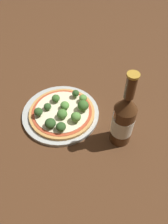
% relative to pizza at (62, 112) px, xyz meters
% --- Properties ---
extents(ground_plane, '(3.00, 3.00, 0.00)m').
position_rel_pizza_xyz_m(ground_plane, '(-0.03, 0.01, -0.02)').
color(ground_plane, '#4C2D19').
extents(plate, '(0.25, 0.25, 0.01)m').
position_rel_pizza_xyz_m(plate, '(-0.01, 0.00, -0.01)').
color(plate, '#B2B7B2').
rests_on(plate, ground_plane).
extents(pizza, '(0.21, 0.21, 0.01)m').
position_rel_pizza_xyz_m(pizza, '(0.00, 0.00, 0.00)').
color(pizza, tan).
rests_on(pizza, plate).
extents(broccoli_floret_0, '(0.03, 0.03, 0.02)m').
position_rel_pizza_xyz_m(broccoli_floret_0, '(-0.04, 0.02, 0.02)').
color(broccoli_floret_0, '#89A866').
rests_on(broccoli_floret_0, pizza).
extents(broccoli_floret_1, '(0.03, 0.03, 0.03)m').
position_rel_pizza_xyz_m(broccoli_floret_1, '(0.02, 0.08, 0.02)').
color(broccoli_floret_1, '#89A866').
rests_on(broccoli_floret_1, pizza).
extents(broccoli_floret_2, '(0.03, 0.03, 0.03)m').
position_rel_pizza_xyz_m(broccoli_floret_2, '(0.06, 0.00, 0.03)').
color(broccoli_floret_2, '#89A866').
rests_on(broccoli_floret_2, pizza).
extents(broccoli_floret_3, '(0.02, 0.02, 0.02)m').
position_rel_pizza_xyz_m(broccoli_floret_3, '(-0.04, -0.03, 0.02)').
color(broccoli_floret_3, '#89A866').
rests_on(broccoli_floret_3, pizza).
extents(broccoli_floret_4, '(0.03, 0.03, 0.03)m').
position_rel_pizza_xyz_m(broccoli_floret_4, '(-0.00, 0.01, 0.02)').
color(broccoli_floret_4, '#89A866').
rests_on(broccoli_floret_4, pizza).
extents(broccoli_floret_5, '(0.03, 0.03, 0.03)m').
position_rel_pizza_xyz_m(broccoli_floret_5, '(0.02, -0.06, 0.02)').
color(broccoli_floret_5, '#89A866').
rests_on(broccoli_floret_5, pizza).
extents(broccoli_floret_6, '(0.03, 0.03, 0.03)m').
position_rel_pizza_xyz_m(broccoli_floret_6, '(0.02, -0.02, 0.02)').
color(broccoli_floret_6, '#89A866').
rests_on(broccoli_floret_6, pizza).
extents(broccoli_floret_7, '(0.04, 0.04, 0.04)m').
position_rel_pizza_xyz_m(broccoli_floret_7, '(0.05, 0.05, 0.03)').
color(broccoli_floret_7, '#89A866').
rests_on(broccoli_floret_7, pizza).
extents(broccoli_floret_8, '(0.03, 0.03, 0.03)m').
position_rel_pizza_xyz_m(broccoli_floret_8, '(-0.04, -0.06, 0.02)').
color(broccoli_floret_8, '#89A866').
rests_on(broccoli_floret_8, pizza).
extents(broccoli_floret_9, '(0.03, 0.03, 0.03)m').
position_rel_pizza_xyz_m(broccoli_floret_9, '(0.05, -0.05, 0.02)').
color(broccoli_floret_9, '#89A866').
rests_on(broccoli_floret_9, pizza).
extents(broccoli_floret_10, '(0.02, 0.02, 0.03)m').
position_rel_pizza_xyz_m(broccoli_floret_10, '(-0.01, 0.07, 0.02)').
color(broccoli_floret_10, '#89A866').
rests_on(broccoli_floret_10, pizza).
extents(beer_bottle, '(0.06, 0.06, 0.25)m').
position_rel_pizza_xyz_m(beer_bottle, '(0.19, 0.06, 0.07)').
color(beer_bottle, '#472814').
rests_on(beer_bottle, ground_plane).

